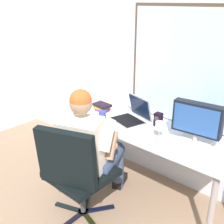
{
  "coord_description": "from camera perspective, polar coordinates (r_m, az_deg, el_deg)",
  "views": [
    {
      "loc": [
        1.29,
        -0.26,
        1.92
      ],
      "look_at": [
        -0.26,
        1.49,
        0.97
      ],
      "focal_mm": 44.43,
      "sensor_mm": 36.0,
      "label": 1
    }
  ],
  "objects": [
    {
      "name": "crt_monitor",
      "position": [
        2.51,
        17.12,
        -1.75
      ],
      "size": [
        0.43,
        0.24,
        0.38
      ],
      "color": "beige",
      "rests_on": "desk"
    },
    {
      "name": "office_chair",
      "position": [
        2.46,
        -7.67,
        -11.64
      ],
      "size": [
        0.63,
        0.63,
        1.0
      ],
      "color": "black",
      "rests_on": "ground"
    },
    {
      "name": "wine_glass",
      "position": [
        2.56,
        9.77,
        -2.98
      ],
      "size": [
        0.08,
        0.08,
        0.16
      ],
      "color": "silver",
      "rests_on": "desk"
    },
    {
      "name": "laptop",
      "position": [
        2.92,
        4.39,
        -0.5
      ],
      "size": [
        0.41,
        0.4,
        0.26
      ],
      "color": "gray",
      "rests_on": "desk"
    },
    {
      "name": "book_stack",
      "position": [
        3.17,
        -2.05,
        1.07
      ],
      "size": [
        0.2,
        0.15,
        0.08
      ],
      "color": "#68297D",
      "rests_on": "desk"
    },
    {
      "name": "wall_rear",
      "position": [
        2.86,
        14.08,
        9.4
      ],
      "size": [
        5.37,
        0.08,
        2.66
      ],
      "color": "silver",
      "rests_on": "ground"
    },
    {
      "name": "desk_speaker",
      "position": [
        2.81,
        9.49,
        -1.54
      ],
      "size": [
        0.07,
        0.07,
        0.14
      ],
      "color": "black",
      "rests_on": "desk"
    },
    {
      "name": "person_seated",
      "position": [
        2.62,
        -4.54,
        -6.97
      ],
      "size": [
        0.69,
        0.9,
        1.25
      ],
      "color": "#3C4C6B",
      "rests_on": "ground"
    },
    {
      "name": "coffee_mug",
      "position": [
        2.96,
        -2.03,
        -0.61
      ],
      "size": [
        0.08,
        0.08,
        0.08
      ],
      "color": "#2B3C97",
      "rests_on": "desk"
    },
    {
      "name": "desk",
      "position": [
        2.82,
        7.1,
        -4.87
      ],
      "size": [
        1.79,
        0.65,
        0.74
      ],
      "color": "gray",
      "rests_on": "ground"
    }
  ]
}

